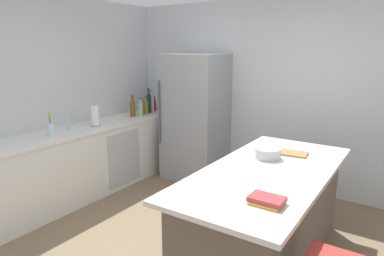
% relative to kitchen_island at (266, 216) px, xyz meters
% --- Properties ---
extents(wall_rear, '(6.00, 0.10, 2.60)m').
position_rel_kitchen_island_xyz_m(wall_rear, '(-0.52, 1.86, 0.84)').
color(wall_rear, silver).
rests_on(wall_rear, ground_plane).
extents(wall_left, '(0.10, 6.00, 2.60)m').
position_rel_kitchen_island_xyz_m(wall_left, '(-2.97, -0.39, 0.84)').
color(wall_left, silver).
rests_on(wall_left, ground_plane).
extents(counter_run_left, '(0.66, 3.18, 0.92)m').
position_rel_kitchen_island_xyz_m(counter_run_left, '(-2.61, 0.14, 0.00)').
color(counter_run_left, silver).
rests_on(counter_run_left, ground_plane).
extents(kitchen_island, '(0.98, 2.15, 0.90)m').
position_rel_kitchen_island_xyz_m(kitchen_island, '(0.00, 0.00, 0.00)').
color(kitchen_island, brown).
rests_on(kitchen_island, ground_plane).
extents(refrigerator, '(0.85, 0.73, 1.85)m').
position_rel_kitchen_island_xyz_m(refrigerator, '(-1.72, 1.46, 0.47)').
color(refrigerator, '#93969B').
rests_on(refrigerator, ground_plane).
extents(sink_faucet, '(0.15, 0.05, 0.30)m').
position_rel_kitchen_island_xyz_m(sink_faucet, '(-2.65, -0.04, 0.62)').
color(sink_faucet, silver).
rests_on(sink_faucet, counter_run_left).
extents(flower_vase, '(0.09, 0.09, 0.32)m').
position_rel_kitchen_island_xyz_m(flower_vase, '(-2.56, -0.38, 0.56)').
color(flower_vase, silver).
rests_on(flower_vase, counter_run_left).
extents(paper_towel_roll, '(0.14, 0.14, 0.31)m').
position_rel_kitchen_island_xyz_m(paper_towel_roll, '(-2.55, 0.29, 0.59)').
color(paper_towel_roll, gray).
rests_on(paper_towel_roll, counter_run_left).
extents(hot_sauce_bottle, '(0.05, 0.05, 0.24)m').
position_rel_kitchen_island_xyz_m(hot_sauce_bottle, '(-2.62, 1.62, 0.55)').
color(hot_sauce_bottle, red).
rests_on(hot_sauce_bottle, counter_run_left).
extents(soda_bottle, '(0.07, 0.07, 0.34)m').
position_rel_kitchen_island_xyz_m(soda_bottle, '(-2.61, 1.53, 0.60)').
color(soda_bottle, silver).
rests_on(soda_bottle, counter_run_left).
extents(wine_bottle, '(0.07, 0.07, 0.40)m').
position_rel_kitchen_island_xyz_m(wine_bottle, '(-2.59, 1.43, 0.62)').
color(wine_bottle, '#19381E').
rests_on(wine_bottle, counter_run_left).
extents(olive_oil_bottle, '(0.06, 0.06, 0.28)m').
position_rel_kitchen_island_xyz_m(olive_oil_bottle, '(-2.55, 1.32, 0.57)').
color(olive_oil_bottle, olive).
rests_on(olive_oil_bottle, counter_run_left).
extents(vinegar_bottle, '(0.05, 0.05, 0.26)m').
position_rel_kitchen_island_xyz_m(vinegar_bottle, '(-2.54, 1.23, 0.56)').
color(vinegar_bottle, '#994C23').
rests_on(vinegar_bottle, counter_run_left).
extents(gin_bottle, '(0.07, 0.07, 0.28)m').
position_rel_kitchen_island_xyz_m(gin_bottle, '(-2.51, 1.14, 0.57)').
color(gin_bottle, '#8CB79E').
rests_on(gin_bottle, counter_run_left).
extents(whiskey_bottle, '(0.08, 0.08, 0.32)m').
position_rel_kitchen_island_xyz_m(whiskey_bottle, '(-2.59, 1.05, 0.58)').
color(whiskey_bottle, brown).
rests_on(whiskey_bottle, counter_run_left).
extents(cookbook_stack, '(0.24, 0.17, 0.05)m').
position_rel_kitchen_island_xyz_m(cookbook_stack, '(0.24, -0.64, 0.47)').
color(cookbook_stack, gold).
rests_on(cookbook_stack, kitchen_island).
extents(mixing_bowl, '(0.25, 0.25, 0.10)m').
position_rel_kitchen_island_xyz_m(mixing_bowl, '(-0.12, 0.30, 0.49)').
color(mixing_bowl, '#B2B5BA').
rests_on(mixing_bowl, kitchen_island).
extents(cutting_board, '(0.33, 0.23, 0.02)m').
position_rel_kitchen_island_xyz_m(cutting_board, '(0.02, 0.56, 0.45)').
color(cutting_board, '#9E7042').
rests_on(cutting_board, kitchen_island).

